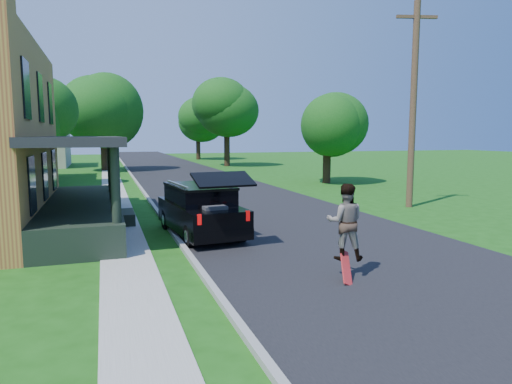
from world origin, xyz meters
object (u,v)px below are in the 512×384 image
object	(u,v)px
black_suv	(201,210)
tree_right_near	(327,115)
utility_pole_near	(413,103)
skateboarder	(345,222)

from	to	relation	value
black_suv	tree_right_near	bearing A→B (deg)	43.69
tree_right_near	utility_pole_near	xyz separation A→B (m)	(-1.19, -10.39, 0.08)
skateboarder	black_suv	bearing A→B (deg)	-43.25
black_suv	skateboarder	world-z (taller)	black_suv
skateboarder	utility_pole_near	world-z (taller)	utility_pole_near
skateboarder	tree_right_near	bearing A→B (deg)	-92.04
black_suv	tree_right_near	world-z (taller)	tree_right_near
utility_pole_near	skateboarder	bearing A→B (deg)	-119.28
black_suv	skateboarder	xyz separation A→B (m)	(2.20, -5.23, 0.43)
skateboarder	tree_right_near	distance (m)	20.71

